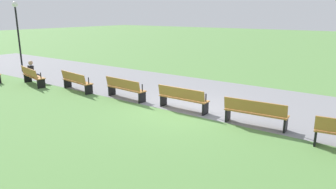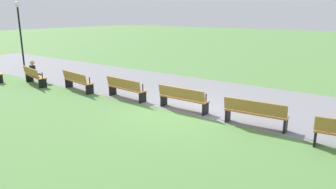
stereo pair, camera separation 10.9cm
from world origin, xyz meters
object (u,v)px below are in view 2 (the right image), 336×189
at_px(bench_2, 34,75).
at_px(bench_6, 255,113).
at_px(bench_3, 77,81).
at_px(bench_5, 183,98).
at_px(bench_4, 126,88).
at_px(person_seated, 35,71).
at_px(lamp_post, 19,24).

relative_size(bench_2, bench_6, 1.01).
xyz_separation_m(bench_3, bench_5, (5.58, 0.39, 0.00)).
relative_size(bench_4, bench_6, 1.00).
xyz_separation_m(person_seated, lamp_post, (-3.80, 1.57, 2.23)).
relative_size(bench_5, lamp_post, 0.48).
bearing_deg(bench_5, bench_6, -2.02).
height_order(bench_3, bench_6, same).
bearing_deg(person_seated, bench_5, 16.75).
xyz_separation_m(bench_3, person_seated, (-2.97, -0.30, 0.16)).
distance_m(bench_2, person_seated, 0.33).
relative_size(bench_6, person_seated, 1.66).
xyz_separation_m(bench_2, person_seated, (-0.22, 0.19, 0.16)).
xyz_separation_m(bench_3, lamp_post, (-6.77, 1.27, 2.39)).
height_order(bench_2, bench_5, same).
distance_m(bench_2, bench_6, 11.15).
height_order(bench_6, lamp_post, lamp_post).
distance_m(bench_4, bench_5, 2.80).
bearing_deg(bench_2, bench_5, 18.20).
height_order(bench_2, bench_4, same).
bearing_deg(lamp_post, bench_6, -3.69).
distance_m(bench_6, lamp_post, 15.36).
xyz_separation_m(bench_5, person_seated, (-8.55, -0.69, 0.16)).
distance_m(bench_3, bench_4, 2.80).
relative_size(bench_5, bench_6, 0.99).
bearing_deg(bench_2, lamp_post, 168.46).
bearing_deg(bench_4, bench_2, -167.88).
relative_size(bench_3, bench_4, 1.01).
relative_size(bench_4, lamp_post, 0.48).
bearing_deg(bench_3, person_seated, -166.22).
bearing_deg(bench_5, bench_2, -173.95).
xyz_separation_m(bench_3, bench_4, (2.78, 0.29, 0.00)).
bearing_deg(bench_6, lamp_post, 172.26).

